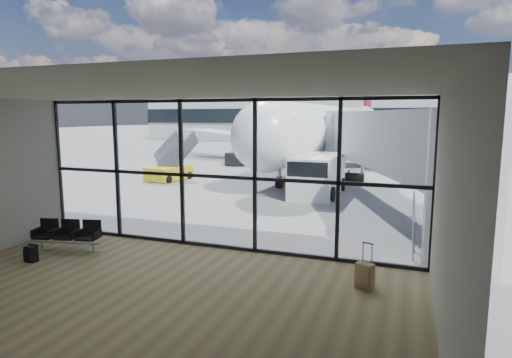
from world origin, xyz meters
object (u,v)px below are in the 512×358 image
Objects in this scene: suitcase at (364,275)px; belt_loader at (239,157)px; mobile_stairs at (170,171)px; seating_row at (68,233)px; backpack at (31,254)px; airliner at (337,129)px; service_van at (317,175)px.

belt_loader reaches higher than suitcase.
mobile_stairs is at bearing 155.26° from suitcase.
suitcase is (8.72, -0.06, -0.17)m from seating_row.
airliner reaches higher than backpack.
suitcase is at bearing -75.98° from airliner.
backpack is 0.01× the size of airliner.
service_van is 10.05m from mobile_stairs.
service_van is at bearing -58.46° from belt_loader.
service_van is at bearing -80.86° from airliner.
service_van is (5.32, 12.64, 0.80)m from backpack.
service_van is 14.84m from belt_loader.
airliner is 15.88m from mobile_stairs.
mobile_stairs is (-4.51, 14.70, 0.34)m from backpack.
backpack is (-0.11, -1.29, -0.26)m from seating_row.
airliner is 9.07× the size of belt_loader.
airliner is at bearing 121.30° from suitcase.
suitcase is at bearing -13.42° from seating_row.
backpack is at bearing -151.53° from suitcase.
service_van is at bearing 127.64° from suitcase.
suitcase reaches higher than seating_row.
belt_loader is at bearing 128.56° from service_van.
backpack is 28.44m from airliner.
backpack is at bearing -64.53° from mobile_stairs.
belt_loader is (-9.09, 11.72, -0.42)m from service_van.
belt_loader is at bearing 94.07° from mobile_stairs.
service_van reaches higher than belt_loader.
airliner is at bearing 83.35° from backpack.
service_van reaches higher than suitcase.
seating_row is at bearing -94.43° from airliner.
mobile_stairs reaches higher than belt_loader.
seating_row is 1.86× the size of suitcase.
service_van is 1.29× the size of mobile_stairs.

